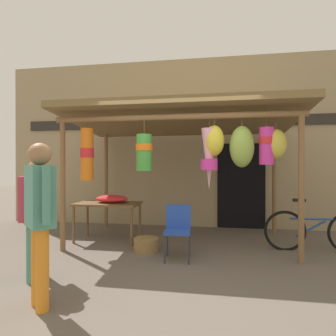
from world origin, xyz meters
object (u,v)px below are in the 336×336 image
wicker_basket_by_table (146,245)px  customer_foreground (37,210)px  folding_chair (178,227)px  parked_bicycle (316,231)px  shopper_by_bananas (40,210)px  display_table (108,207)px  flower_heap_on_table (112,199)px

wicker_basket_by_table → customer_foreground: customer_foreground is taller
folding_chair → wicker_basket_by_table: folding_chair is taller
parked_bicycle → shopper_by_bananas: shopper_by_bananas is taller
display_table → folding_chair: 1.72m
customer_foreground → shopper_by_bananas: (0.48, -0.66, 0.10)m
display_table → shopper_by_bananas: size_ratio=0.73×
display_table → folding_chair: (1.49, -0.85, -0.16)m
display_table → flower_heap_on_table: bearing=12.1°
folding_chair → customer_foreground: customer_foreground is taller
flower_heap_on_table → parked_bicycle: (3.71, -0.09, -0.47)m
folding_chair → wicker_basket_by_table: bearing=152.5°
customer_foreground → shopper_by_bananas: size_ratio=0.91×
parked_bicycle → flower_heap_on_table: bearing=178.6°
shopper_by_bananas → parked_bicycle: bearing=36.3°
parked_bicycle → wicker_basket_by_table: bearing=-170.7°
display_table → flower_heap_on_table: size_ratio=1.96×
parked_bicycle → customer_foreground: bearing=-154.3°
folding_chair → shopper_by_bananas: (-1.20, -1.79, 0.50)m
flower_heap_on_table → customer_foreground: size_ratio=0.41×
parked_bicycle → shopper_by_bananas: size_ratio=1.03×
display_table → shopper_by_bananas: shopper_by_bananas is taller
parked_bicycle → customer_foreground: customer_foreground is taller
flower_heap_on_table → display_table: bearing=-167.9°
display_table → parked_bicycle: size_ratio=0.70×
parked_bicycle → shopper_by_bananas: 4.39m
display_table → folding_chair: folding_chair is taller
folding_chair → wicker_basket_by_table: size_ratio=1.94×
display_table → shopper_by_bananas: (0.30, -2.65, 0.34)m
shopper_by_bananas → display_table: bearing=96.4°
wicker_basket_by_table → customer_foreground: bearing=-127.1°
folding_chair → shopper_by_bananas: size_ratio=0.50×
wicker_basket_by_table → parked_bicycle: (2.89, 0.47, 0.24)m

